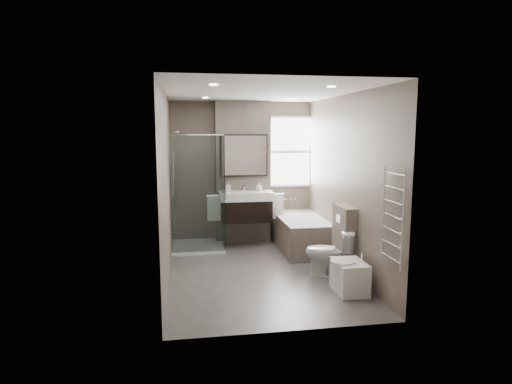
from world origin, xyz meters
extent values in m
cube|color=#504C4A|center=(0.00, 0.00, -0.03)|extent=(2.65, 3.85, 0.05)
cube|color=silver|center=(0.00, 0.00, 2.62)|extent=(2.65, 3.85, 0.05)
cube|color=#6A5C51|center=(0.00, 1.92, 1.30)|extent=(2.65, 0.05, 2.60)
cube|color=#6A5C51|center=(0.00, -1.92, 1.30)|extent=(2.65, 0.05, 2.60)
cube|color=#6A5C51|center=(-1.32, 0.00, 1.30)|extent=(0.05, 3.85, 2.60)
cube|color=#6A5C51|center=(1.32, 0.00, 1.30)|extent=(0.05, 3.85, 2.60)
cube|color=#64584F|center=(0.00, 1.77, 1.30)|extent=(1.00, 0.25, 2.60)
cube|color=black|center=(0.00, 1.42, 0.66)|extent=(0.90, 0.45, 0.38)
cube|color=white|center=(0.00, 1.42, 0.92)|extent=(0.95, 0.47, 0.15)
cylinder|color=silver|center=(0.00, 1.59, 1.06)|extent=(0.03, 0.03, 0.12)
cylinder|color=silver|center=(0.00, 1.53, 1.11)|extent=(0.02, 0.12, 0.02)
cube|color=black|center=(0.00, 1.62, 1.63)|extent=(0.86, 0.06, 0.76)
cube|color=white|center=(0.00, 1.58, 1.63)|extent=(0.80, 0.02, 0.70)
cube|color=silver|center=(-0.56, 1.40, 0.72)|extent=(0.24, 0.06, 0.44)
cube|color=silver|center=(0.56, 1.40, 0.72)|extent=(0.24, 0.06, 0.44)
cube|color=white|center=(-0.85, 1.45, 0.03)|extent=(0.90, 0.90, 0.06)
cube|color=white|center=(-0.85, 1.01, 1.03)|extent=(0.88, 0.01, 1.94)
cube|color=white|center=(-0.41, 1.45, 1.03)|extent=(0.01, 0.88, 1.94)
cylinder|color=silver|center=(-1.25, 1.45, 1.25)|extent=(0.02, 0.02, 1.00)
cube|color=#64584F|center=(0.93, 1.10, 0.28)|extent=(0.75, 1.60, 0.55)
cube|color=white|center=(0.93, 1.10, 0.56)|extent=(0.75, 1.60, 0.03)
cube|color=white|center=(0.93, 1.10, 0.49)|extent=(0.61, 1.42, 0.12)
cube|color=white|center=(0.90, 1.88, 1.67)|extent=(0.98, 0.04, 1.33)
cube|color=white|center=(0.90, 1.85, 1.67)|extent=(0.90, 0.01, 1.25)
cube|color=white|center=(0.90, 1.85, 1.68)|extent=(0.90, 0.01, 0.05)
imported|color=white|center=(0.97, -0.31, 0.34)|extent=(0.76, 0.58, 0.69)
cube|color=#64584F|center=(1.21, -0.25, 0.50)|extent=(0.18, 0.55, 1.00)
cube|color=silver|center=(1.11, -0.25, 0.82)|extent=(0.01, 0.16, 0.11)
cube|color=white|center=(1.02, -0.97, 0.20)|extent=(0.37, 0.51, 0.41)
cylinder|color=white|center=(0.92, -0.97, 0.40)|extent=(0.31, 0.31, 0.05)
cylinder|color=silver|center=(1.18, -0.97, 0.48)|extent=(0.02, 0.02, 0.10)
cylinder|color=silver|center=(1.25, -1.83, 1.12)|extent=(0.03, 0.03, 1.10)
cylinder|color=silver|center=(1.25, -1.37, 1.12)|extent=(0.03, 0.03, 1.10)
cube|color=silver|center=(1.25, -1.60, 1.12)|extent=(0.02, 0.46, 1.00)
imported|color=white|center=(-0.30, 1.43, 1.09)|extent=(0.08, 0.08, 0.18)
imported|color=white|center=(0.25, 1.50, 1.07)|extent=(0.12, 0.12, 0.15)
camera|label=1|loc=(-1.03, -6.00, 2.08)|focal=30.00mm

